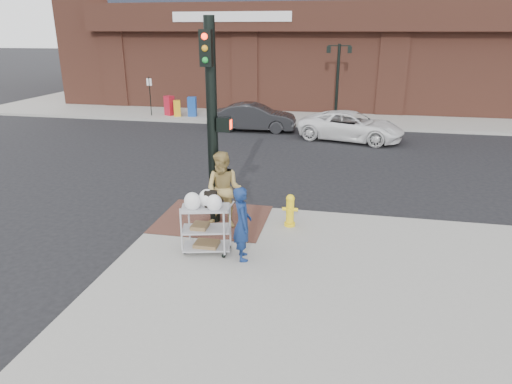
% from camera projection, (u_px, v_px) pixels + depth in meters
% --- Properties ---
extents(ground, '(220.00, 220.00, 0.00)m').
position_uv_depth(ground, '(226.00, 241.00, 11.07)').
color(ground, black).
rests_on(ground, ground).
extents(sidewalk_far, '(65.00, 36.00, 0.15)m').
position_uv_depth(sidewalk_far, '(469.00, 90.00, 38.24)').
color(sidewalk_far, gray).
rests_on(sidewalk_far, ground).
extents(brick_curb_ramp, '(2.80, 2.40, 0.01)m').
position_uv_depth(brick_curb_ramp, '(213.00, 219.00, 11.96)').
color(brick_curb_ramp, '#533227').
rests_on(brick_curb_ramp, sidewalk_near).
extents(lamp_post, '(1.32, 0.22, 4.00)m').
position_uv_depth(lamp_post, '(338.00, 73.00, 24.59)').
color(lamp_post, black).
rests_on(lamp_post, sidewalk_far).
extents(parking_sign, '(0.05, 0.05, 2.20)m').
position_uv_depth(parking_sign, '(150.00, 96.00, 26.09)').
color(parking_sign, black).
rests_on(parking_sign, sidewalk_far).
extents(traffic_signal_pole, '(0.61, 0.51, 5.00)m').
position_uv_depth(traffic_signal_pole, '(213.00, 119.00, 10.92)').
color(traffic_signal_pole, black).
rests_on(traffic_signal_pole, sidewalk_near).
extents(woman_blue, '(0.57, 0.69, 1.63)m').
position_uv_depth(woman_blue, '(242.00, 224.00, 9.65)').
color(woman_blue, navy).
rests_on(woman_blue, sidewalk_near).
extents(pedestrian_tan, '(1.01, 0.83, 1.92)m').
position_uv_depth(pedestrian_tan, '(224.00, 190.00, 11.23)').
color(pedestrian_tan, '#A88F4F').
rests_on(pedestrian_tan, sidewalk_near).
extents(sedan_dark, '(4.19, 1.60, 1.36)m').
position_uv_depth(sedan_dark, '(254.00, 117.00, 22.97)').
color(sedan_dark, black).
rests_on(sedan_dark, ground).
extents(minivan_white, '(5.12, 3.25, 1.32)m').
position_uv_depth(minivan_white, '(351.00, 126.00, 20.97)').
color(minivan_white, white).
rests_on(minivan_white, ground).
extents(utility_cart, '(1.14, 0.81, 1.43)m').
position_uv_depth(utility_cart, '(206.00, 225.00, 10.01)').
color(utility_cart, '#A1A2A7').
rests_on(utility_cart, sidewalk_near).
extents(fire_hydrant, '(0.39, 0.28, 0.84)m').
position_uv_depth(fire_hydrant, '(290.00, 210.00, 11.43)').
color(fire_hydrant, yellow).
rests_on(fire_hydrant, sidewalk_near).
extents(newsbox_red, '(0.60, 0.58, 1.11)m').
position_uv_depth(newsbox_red, '(169.00, 106.00, 26.36)').
color(newsbox_red, '#A31225').
rests_on(newsbox_red, sidewalk_far).
extents(newsbox_yellow, '(0.48, 0.46, 0.90)m').
position_uv_depth(newsbox_yellow, '(177.00, 108.00, 26.06)').
color(newsbox_yellow, gold).
rests_on(newsbox_yellow, sidewalk_far).
extents(newsbox_blue, '(0.52, 0.48, 1.10)m').
position_uv_depth(newsbox_blue, '(192.00, 107.00, 26.04)').
color(newsbox_blue, '#174397').
rests_on(newsbox_blue, sidewalk_far).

